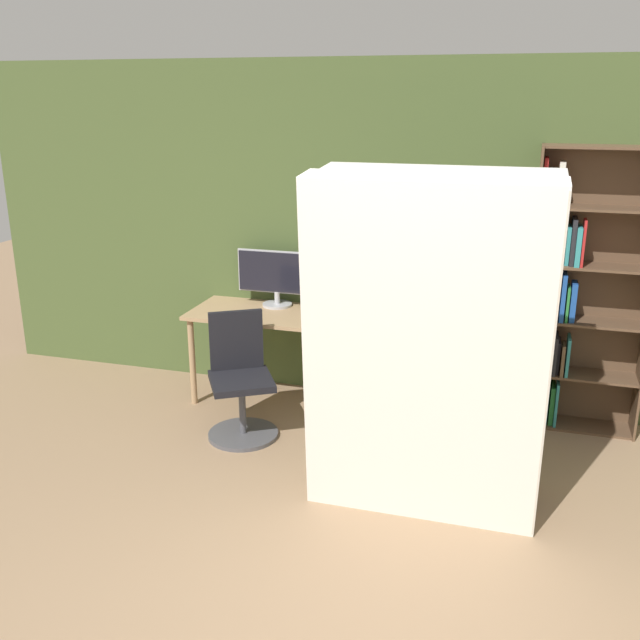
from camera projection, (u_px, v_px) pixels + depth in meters
wall_back at (445, 240)px, 5.52m from camera, size 8.00×0.06×2.70m
desk at (268, 324)px, 5.77m from camera, size 1.23×0.65×0.76m
monitor at (277, 276)px, 5.82m from camera, size 0.67×0.24×0.46m
office_chair at (241, 388)px, 5.24m from camera, size 0.60×0.60×0.92m
bookshelf at (572, 297)px, 5.22m from camera, size 0.84×0.31×2.10m
mattress_near at (425, 357)px, 4.01m from camera, size 1.36×0.41×2.04m
mattress_far at (435, 334)px, 4.39m from camera, size 1.36×0.39×2.04m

